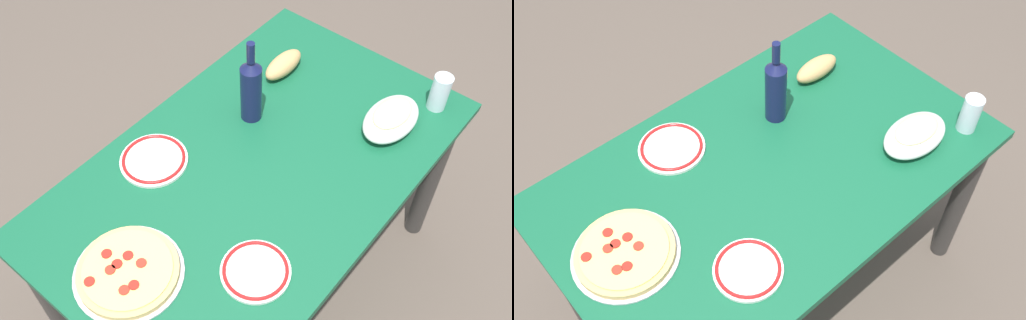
# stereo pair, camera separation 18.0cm
# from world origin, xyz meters

# --- Properties ---
(ground_plane) EXTENTS (8.00, 8.00, 0.00)m
(ground_plane) POSITION_xyz_m (0.00, 0.00, 0.00)
(ground_plane) COLOR brown
(ground_plane) RESTS_ON ground
(dining_table) EXTENTS (1.38, 0.84, 0.74)m
(dining_table) POSITION_xyz_m (0.00, 0.00, 0.62)
(dining_table) COLOR #145938
(dining_table) RESTS_ON ground
(pepperoni_pizza) EXTENTS (0.30, 0.30, 0.03)m
(pepperoni_pizza) POSITION_xyz_m (0.50, -0.03, 0.75)
(pepperoni_pizza) COLOR #B7B7BC
(pepperoni_pizza) RESTS_ON dining_table
(baked_pasta_dish) EXTENTS (0.24, 0.15, 0.08)m
(baked_pasta_dish) POSITION_xyz_m (-0.40, 0.23, 0.78)
(baked_pasta_dish) COLOR white
(baked_pasta_dish) RESTS_ON dining_table
(wine_bottle) EXTENTS (0.07, 0.07, 0.30)m
(wine_bottle) POSITION_xyz_m (-0.16, -0.15, 0.86)
(wine_bottle) COLOR #141942
(wine_bottle) RESTS_ON dining_table
(water_glass) EXTENTS (0.06, 0.06, 0.13)m
(water_glass) POSITION_xyz_m (-0.58, 0.30, 0.80)
(water_glass) COLOR silver
(water_glass) RESTS_ON dining_table
(side_plate_near) EXTENTS (0.21, 0.21, 0.02)m
(side_plate_near) POSITION_xyz_m (0.19, -0.26, 0.75)
(side_plate_near) COLOR white
(side_plate_near) RESTS_ON dining_table
(side_plate_far) EXTENTS (0.19, 0.19, 0.02)m
(side_plate_far) POSITION_xyz_m (0.28, 0.23, 0.75)
(side_plate_far) COLOR white
(side_plate_far) RESTS_ON dining_table
(bread_loaf) EXTENTS (0.18, 0.07, 0.07)m
(bread_loaf) POSITION_xyz_m (-0.39, -0.20, 0.77)
(bread_loaf) COLOR tan
(bread_loaf) RESTS_ON dining_table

